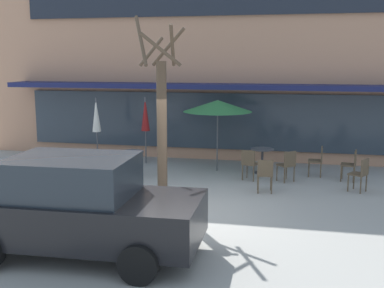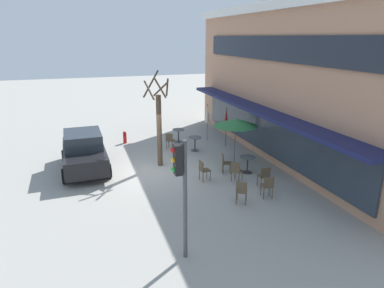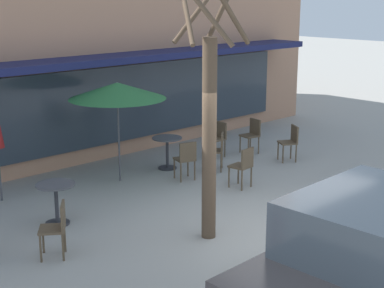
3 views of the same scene
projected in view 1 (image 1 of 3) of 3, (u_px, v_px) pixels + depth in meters
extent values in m
plane|color=#9E9B93|center=(185.00, 214.00, 10.79)|extent=(80.00, 80.00, 0.00)
cube|color=tan|center=(239.00, 52.00, 19.77)|extent=(17.47, 8.00, 7.47)
cube|color=#191E4C|center=(222.00, 86.00, 15.59)|extent=(14.85, 1.10, 0.16)
cube|color=#2D3842|center=(224.00, 121.00, 16.27)|extent=(13.98, 0.10, 1.90)
cylinder|color=#333338|center=(262.00, 173.00, 14.62)|extent=(0.44, 0.44, 0.03)
cylinder|color=#333338|center=(262.00, 161.00, 14.56)|extent=(0.07, 0.07, 0.70)
cylinder|color=#4C4C51|center=(262.00, 149.00, 14.50)|extent=(0.70, 0.70, 0.03)
cylinder|color=#333338|center=(132.00, 176.00, 14.21)|extent=(0.44, 0.44, 0.03)
cylinder|color=#333338|center=(132.00, 164.00, 14.15)|extent=(0.07, 0.07, 0.70)
cylinder|color=#4C4C51|center=(132.00, 152.00, 14.09)|extent=(0.70, 0.70, 0.03)
cylinder|color=#333338|center=(70.00, 176.00, 14.21)|extent=(0.44, 0.44, 0.03)
cylinder|color=#333338|center=(69.00, 164.00, 14.15)|extent=(0.07, 0.07, 0.70)
cylinder|color=#4C4C51|center=(68.00, 152.00, 14.09)|extent=(0.70, 0.70, 0.03)
cylinder|color=#4C4C51|center=(97.00, 132.00, 15.63)|extent=(0.04, 0.04, 2.20)
cone|color=silver|center=(96.00, 115.00, 15.54)|extent=(0.28, 0.28, 1.10)
cylinder|color=#4C4C51|center=(217.00, 136.00, 14.74)|extent=(0.04, 0.04, 2.20)
cone|color=#286B38|center=(218.00, 106.00, 14.58)|extent=(2.10, 2.10, 0.35)
cylinder|color=#4C4C51|center=(146.00, 131.00, 15.85)|extent=(0.04, 0.04, 2.20)
cone|color=maroon|center=(145.00, 114.00, 15.75)|extent=(0.28, 0.28, 1.10)
cylinder|color=brown|center=(258.00, 182.00, 12.69)|extent=(0.04, 0.04, 0.45)
cylinder|color=brown|center=(271.00, 182.00, 12.65)|extent=(0.04, 0.04, 0.45)
cylinder|color=brown|center=(258.00, 185.00, 12.36)|extent=(0.04, 0.04, 0.45)
cylinder|color=brown|center=(272.00, 185.00, 12.32)|extent=(0.04, 0.04, 0.45)
cube|color=brown|center=(265.00, 174.00, 12.46)|extent=(0.44, 0.44, 0.04)
cube|color=brown|center=(265.00, 168.00, 12.25)|extent=(0.40, 0.08, 0.40)
cylinder|color=brown|center=(83.00, 177.00, 13.24)|extent=(0.04, 0.04, 0.45)
cylinder|color=brown|center=(94.00, 175.00, 13.46)|extent=(0.04, 0.04, 0.45)
cylinder|color=brown|center=(89.00, 179.00, 12.99)|extent=(0.04, 0.04, 0.45)
cylinder|color=brown|center=(100.00, 177.00, 13.21)|extent=(0.04, 0.04, 0.45)
cube|color=brown|center=(91.00, 168.00, 13.18)|extent=(0.56, 0.56, 0.04)
cube|color=brown|center=(94.00, 161.00, 13.01)|extent=(0.27, 0.35, 0.40)
cylinder|color=brown|center=(341.00, 174.00, 13.57)|extent=(0.04, 0.04, 0.45)
cylinder|color=brown|center=(342.00, 171.00, 13.88)|extent=(0.04, 0.04, 0.45)
cylinder|color=brown|center=(354.00, 175.00, 13.44)|extent=(0.04, 0.04, 0.45)
cylinder|color=brown|center=(354.00, 172.00, 13.75)|extent=(0.04, 0.04, 0.45)
cube|color=brown|center=(348.00, 165.00, 13.62)|extent=(0.46, 0.46, 0.04)
cube|color=brown|center=(355.00, 158.00, 13.51)|extent=(0.11, 0.40, 0.40)
cylinder|color=brown|center=(277.00, 173.00, 13.69)|extent=(0.04, 0.04, 0.45)
cylinder|color=brown|center=(286.00, 172.00, 13.84)|extent=(0.04, 0.04, 0.45)
cylinder|color=brown|center=(284.00, 175.00, 13.39)|extent=(0.04, 0.04, 0.45)
cylinder|color=brown|center=(294.00, 174.00, 13.55)|extent=(0.04, 0.04, 0.45)
cube|color=brown|center=(286.00, 165.00, 13.58)|extent=(0.56, 0.56, 0.04)
cube|color=brown|center=(290.00, 159.00, 13.38)|extent=(0.33, 0.29, 0.40)
cylinder|color=brown|center=(247.00, 170.00, 14.01)|extent=(0.04, 0.04, 0.45)
cylinder|color=brown|center=(258.00, 172.00, 13.85)|extent=(0.04, 0.04, 0.45)
cylinder|color=brown|center=(242.00, 173.00, 13.72)|extent=(0.04, 0.04, 0.45)
cylinder|color=brown|center=(254.00, 174.00, 13.56)|extent=(0.04, 0.04, 0.45)
cube|color=brown|center=(250.00, 164.00, 13.74)|extent=(0.50, 0.50, 0.04)
cube|color=brown|center=(248.00, 157.00, 13.55)|extent=(0.39, 0.16, 0.40)
cylinder|color=brown|center=(348.00, 183.00, 12.55)|extent=(0.04, 0.04, 0.45)
cylinder|color=brown|center=(354.00, 181.00, 12.79)|extent=(0.04, 0.04, 0.45)
cylinder|color=brown|center=(361.00, 186.00, 12.32)|extent=(0.04, 0.04, 0.45)
cylinder|color=brown|center=(366.00, 183.00, 12.56)|extent=(0.04, 0.04, 0.45)
cube|color=brown|center=(358.00, 174.00, 12.51)|extent=(0.55, 0.55, 0.04)
cube|color=brown|center=(365.00, 167.00, 12.35)|extent=(0.24, 0.36, 0.40)
cylinder|color=brown|center=(309.00, 170.00, 14.07)|extent=(0.04, 0.04, 0.45)
cylinder|color=brown|center=(309.00, 167.00, 14.40)|extent=(0.04, 0.04, 0.45)
cylinder|color=brown|center=(321.00, 171.00, 13.99)|extent=(0.04, 0.04, 0.45)
cylinder|color=brown|center=(321.00, 168.00, 14.31)|extent=(0.04, 0.04, 0.45)
cube|color=brown|center=(315.00, 161.00, 14.15)|extent=(0.42, 0.42, 0.04)
cube|color=brown|center=(322.00, 154.00, 14.07)|extent=(0.06, 0.40, 0.40)
cube|color=black|center=(81.00, 217.00, 8.40)|extent=(4.25, 1.91, 0.76)
cube|color=#232B33|center=(72.00, 176.00, 8.30)|extent=(2.14, 1.66, 0.68)
cylinder|color=black|center=(166.00, 225.00, 9.10)|extent=(0.65, 0.24, 0.64)
cylinder|color=black|center=(138.00, 264.00, 7.36)|extent=(0.65, 0.24, 0.64)
cylinder|color=black|center=(39.00, 217.00, 9.57)|extent=(0.65, 0.24, 0.64)
cylinder|color=brown|center=(162.00, 133.00, 11.40)|extent=(0.24, 0.24, 3.38)
cylinder|color=brown|center=(172.00, 45.00, 11.02)|extent=(0.16, 0.60, 0.95)
cylinder|color=brown|center=(168.00, 47.00, 11.43)|extent=(0.88, 0.22, 0.91)
cylinder|color=brown|center=(151.00, 51.00, 11.31)|extent=(0.46, 0.67, 0.70)
cylinder|color=brown|center=(141.00, 40.00, 10.88)|extent=(0.58, 0.90, 1.17)
cylinder|color=brown|center=(161.00, 49.00, 10.63)|extent=(0.93, 0.32, 0.77)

